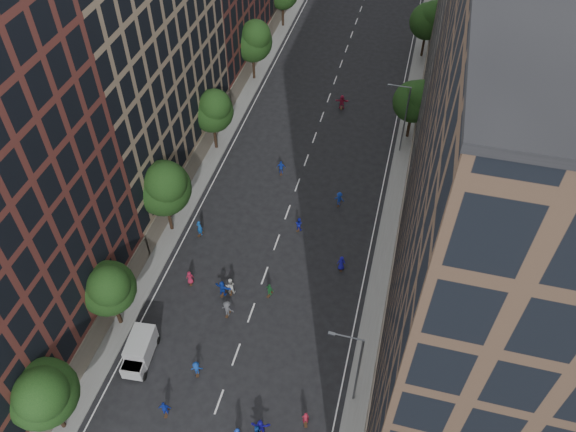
% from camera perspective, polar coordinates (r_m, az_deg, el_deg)
% --- Properties ---
extents(ground, '(240.00, 240.00, 0.00)m').
position_cam_1_polar(ground, '(67.14, 1.77, 5.42)').
color(ground, black).
rests_on(ground, ground).
extents(sidewalk_left, '(4.00, 105.00, 0.15)m').
position_cam_1_polar(sidewalk_left, '(75.54, -5.94, 10.51)').
color(sidewalk_left, slate).
rests_on(sidewalk_left, ground).
extents(sidewalk_right, '(4.00, 105.00, 0.15)m').
position_cam_1_polar(sidewalk_right, '(72.06, 12.58, 7.55)').
color(sidewalk_right, slate).
rests_on(sidewalk_right, ground).
extents(bldg_left_b, '(14.00, 26.00, 34.00)m').
position_cam_1_polar(bldg_left_b, '(60.06, -17.87, 17.52)').
color(bldg_left_b, '#8D775C').
rests_on(bldg_left_b, ground).
extents(bldg_right_a, '(14.00, 30.00, 36.00)m').
position_cam_1_polar(bldg_right_a, '(36.68, 22.87, -3.07)').
color(bldg_right_a, '#473426').
rests_on(bldg_right_a, ground).
extents(bldg_right_b, '(14.00, 28.00, 33.00)m').
position_cam_1_polar(bldg_right_b, '(60.90, 21.56, 16.40)').
color(bldg_right_b, '#655D53').
rests_on(bldg_right_b, ground).
extents(tree_left_0, '(5.20, 5.20, 8.83)m').
position_cam_1_polar(tree_left_0, '(45.60, -23.70, -16.20)').
color(tree_left_0, black).
rests_on(tree_left_0, ground).
extents(tree_left_1, '(4.80, 4.80, 8.21)m').
position_cam_1_polar(tree_left_1, '(49.86, -17.79, -6.94)').
color(tree_left_1, black).
rests_on(tree_left_1, ground).
extents(tree_left_2, '(5.60, 5.60, 9.45)m').
position_cam_1_polar(tree_left_2, '(56.00, -12.50, 2.94)').
color(tree_left_2, black).
rests_on(tree_left_2, ground).
extents(tree_left_3, '(5.00, 5.00, 8.58)m').
position_cam_1_polar(tree_left_3, '(66.15, -7.63, 10.68)').
color(tree_left_3, black).
rests_on(tree_left_3, ground).
extents(tree_left_4, '(5.40, 5.40, 9.08)m').
position_cam_1_polar(tree_left_4, '(78.75, -3.54, 17.43)').
color(tree_left_4, black).
rests_on(tree_left_4, ground).
extents(tree_right_a, '(5.00, 5.00, 8.39)m').
position_cam_1_polar(tree_right_a, '(69.13, 12.83, 11.42)').
color(tree_right_a, black).
rests_on(tree_right_a, ground).
extents(tree_right_b, '(5.20, 5.20, 8.83)m').
position_cam_1_polar(tree_right_b, '(86.39, 14.19, 18.80)').
color(tree_right_b, black).
rests_on(tree_right_b, ground).
extents(streetlamp_near, '(2.64, 0.22, 9.06)m').
position_cam_1_polar(streetlamp_near, '(44.26, 6.89, -14.95)').
color(streetlamp_near, '#595B60').
rests_on(streetlamp_near, ground).
extents(streetlamp_far, '(2.64, 0.22, 9.06)m').
position_cam_1_polar(streetlamp_far, '(67.03, 11.67, 9.93)').
color(streetlamp_far, '#595B60').
rests_on(streetlamp_far, ground).
extents(cargo_van, '(2.42, 4.50, 2.31)m').
position_cam_1_polar(cargo_van, '(50.83, -14.85, -13.09)').
color(cargo_van, '#B6B6B8').
rests_on(cargo_van, ground).
extents(skater_3, '(1.12, 0.84, 1.54)m').
position_cam_1_polar(skater_3, '(49.51, -9.27, -15.04)').
color(skater_3, navy).
rests_on(skater_3, ground).
extents(skater_4, '(1.08, 0.66, 1.72)m').
position_cam_1_polar(skater_4, '(48.22, -12.40, -18.56)').
color(skater_4, '#152EAD').
rests_on(skater_4, ground).
extents(skater_5, '(1.59, 0.76, 1.65)m').
position_cam_1_polar(skater_5, '(46.69, -2.81, -20.59)').
color(skater_5, '#1F16B3').
rests_on(skater_5, ground).
extents(skater_6, '(0.88, 0.74, 1.53)m').
position_cam_1_polar(skater_6, '(55.01, -9.93, -6.21)').
color(skater_6, '#A21B38').
rests_on(skater_6, ground).
extents(skater_7, '(0.68, 0.56, 1.60)m').
position_cam_1_polar(skater_7, '(46.96, 1.80, -19.86)').
color(skater_7, maroon).
rests_on(skater_7, ground).
extents(skater_8, '(1.08, 0.93, 1.92)m').
position_cam_1_polar(skater_8, '(53.62, -5.88, -7.11)').
color(skater_8, silver).
rests_on(skater_8, ground).
extents(skater_9, '(1.25, 0.81, 1.83)m').
position_cam_1_polar(skater_9, '(52.19, -6.17, -9.36)').
color(skater_9, '#48494D').
rests_on(skater_9, ground).
extents(skater_10, '(0.96, 0.63, 1.51)m').
position_cam_1_polar(skater_10, '(53.35, -1.88, -7.53)').
color(skater_10, '#227435').
rests_on(skater_10, ground).
extents(skater_11, '(1.73, 0.80, 1.80)m').
position_cam_1_polar(skater_11, '(53.62, -6.67, -7.33)').
color(skater_11, '#1537AD').
rests_on(skater_11, ground).
extents(skater_12, '(0.91, 0.68, 1.67)m').
position_cam_1_polar(skater_12, '(55.46, 5.44, -4.81)').
color(skater_12, '#18139D').
rests_on(skater_12, ground).
extents(skater_13, '(0.79, 0.62, 1.91)m').
position_cam_1_polar(skater_13, '(58.84, -8.97, -1.25)').
color(skater_13, '#124696').
rests_on(skater_13, ground).
extents(skater_14, '(0.91, 0.78, 1.61)m').
position_cam_1_polar(skater_14, '(58.73, 1.11, -0.84)').
color(skater_14, '#141BA6').
rests_on(skater_14, ground).
extents(skater_15, '(1.18, 0.77, 1.72)m').
position_cam_1_polar(skater_15, '(61.55, 5.23, 1.72)').
color(skater_15, '#122F98').
rests_on(skater_15, ground).
extents(skater_16, '(1.08, 0.60, 1.75)m').
position_cam_1_polar(skater_16, '(65.11, -0.70, 4.93)').
color(skater_16, '#173BBE').
rests_on(skater_16, ground).
extents(skater_17, '(1.85, 0.81, 1.93)m').
position_cam_1_polar(skater_17, '(75.66, 5.49, 11.43)').
color(skater_17, '#A91C3D').
rests_on(skater_17, ground).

